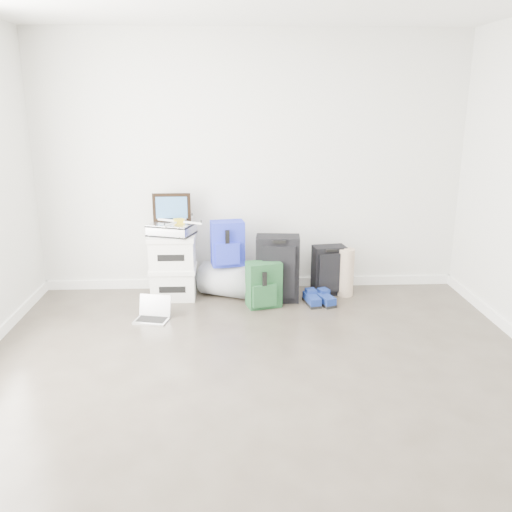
{
  "coord_description": "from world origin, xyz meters",
  "views": [
    {
      "loc": [
        -0.21,
        -3.21,
        2.01
      ],
      "look_at": [
        0.03,
        1.9,
        0.53
      ],
      "focal_mm": 38.0,
      "sensor_mm": 36.0,
      "label": 1
    }
  ],
  "objects_px": {
    "large_suitcase": "(278,269)",
    "boxes_stack": "(173,266)",
    "briefcase": "(172,229)",
    "duffel_bag": "(228,280)",
    "carry_on": "(329,270)",
    "laptop": "(153,314)"
  },
  "relations": [
    {
      "from": "duffel_bag",
      "to": "laptop",
      "type": "bearing_deg",
      "value": -114.81
    },
    {
      "from": "boxes_stack",
      "to": "briefcase",
      "type": "height_order",
      "value": "briefcase"
    },
    {
      "from": "large_suitcase",
      "to": "carry_on",
      "type": "relative_size",
      "value": 1.29
    },
    {
      "from": "duffel_bag",
      "to": "carry_on",
      "type": "height_order",
      "value": "carry_on"
    },
    {
      "from": "briefcase",
      "to": "carry_on",
      "type": "bearing_deg",
      "value": 20.11
    },
    {
      "from": "large_suitcase",
      "to": "duffel_bag",
      "type": "bearing_deg",
      "value": 169.47
    },
    {
      "from": "carry_on",
      "to": "boxes_stack",
      "type": "bearing_deg",
      "value": 172.65
    },
    {
      "from": "briefcase",
      "to": "duffel_bag",
      "type": "relative_size",
      "value": 0.75
    },
    {
      "from": "large_suitcase",
      "to": "boxes_stack",
      "type": "bearing_deg",
      "value": 178.08
    },
    {
      "from": "briefcase",
      "to": "large_suitcase",
      "type": "bearing_deg",
      "value": 12.25
    },
    {
      "from": "boxes_stack",
      "to": "briefcase",
      "type": "relative_size",
      "value": 1.58
    },
    {
      "from": "boxes_stack",
      "to": "laptop",
      "type": "distance_m",
      "value": 0.67
    },
    {
      "from": "briefcase",
      "to": "laptop",
      "type": "xyz_separation_m",
      "value": [
        -0.14,
        -0.59,
        -0.68
      ]
    },
    {
      "from": "boxes_stack",
      "to": "large_suitcase",
      "type": "relative_size",
      "value": 0.99
    },
    {
      "from": "carry_on",
      "to": "laptop",
      "type": "relative_size",
      "value": 1.51
    },
    {
      "from": "large_suitcase",
      "to": "laptop",
      "type": "xyz_separation_m",
      "value": [
        -1.22,
        -0.46,
        -0.29
      ]
    },
    {
      "from": "briefcase",
      "to": "carry_on",
      "type": "distance_m",
      "value": 1.7
    },
    {
      "from": "briefcase",
      "to": "laptop",
      "type": "height_order",
      "value": "briefcase"
    },
    {
      "from": "briefcase",
      "to": "laptop",
      "type": "distance_m",
      "value": 0.92
    },
    {
      "from": "boxes_stack",
      "to": "laptop",
      "type": "xyz_separation_m",
      "value": [
        -0.14,
        -0.59,
        -0.29
      ]
    },
    {
      "from": "boxes_stack",
      "to": "duffel_bag",
      "type": "relative_size",
      "value": 1.19
    },
    {
      "from": "duffel_bag",
      "to": "carry_on",
      "type": "relative_size",
      "value": 1.08
    }
  ]
}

